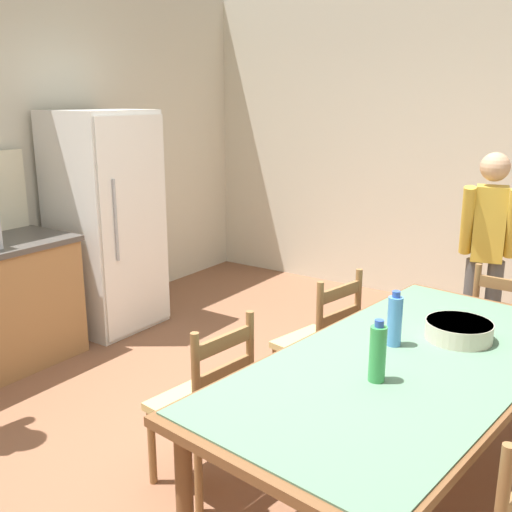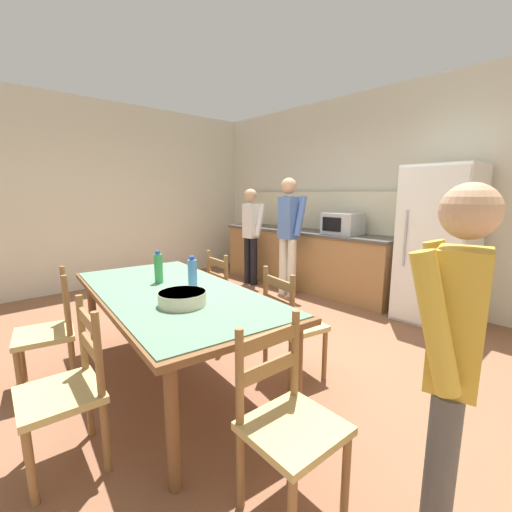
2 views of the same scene
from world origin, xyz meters
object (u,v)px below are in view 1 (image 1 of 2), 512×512
(serving_bowl, at_px, (459,329))
(chair_side_far_right, at_px, (321,344))
(bottle_off_centre, at_px, (395,320))
(chair_head_end, at_px, (507,335))
(chair_side_far_left, at_px, (206,404))
(person_by_table, at_px, (487,247))
(dining_table, at_px, (406,373))
(bottle_near_centre, at_px, (378,353))
(refrigerator, at_px, (106,222))

(serving_bowl, distance_m, chair_side_far_right, 0.96)
(bottle_off_centre, distance_m, chair_head_end, 1.35)
(bottle_off_centre, relative_size, chair_side_far_left, 0.30)
(chair_side_far_left, xyz_separation_m, person_by_table, (2.32, -0.72, 0.42))
(dining_table, bearing_deg, chair_head_end, -6.89)
(chair_side_far_left, bearing_deg, chair_head_end, 157.09)
(chair_side_far_left, bearing_deg, bottle_off_centre, 131.96)
(bottle_off_centre, distance_m, serving_bowl, 0.35)
(bottle_off_centre, height_order, serving_bowl, bottle_off_centre)
(serving_bowl, bearing_deg, bottle_near_centre, 166.51)
(dining_table, relative_size, bottle_near_centre, 8.46)
(bottle_off_centre, distance_m, chair_side_far_left, 1.00)
(dining_table, distance_m, person_by_table, 1.94)
(chair_head_end, bearing_deg, bottle_near_centre, 85.57)
(refrigerator, height_order, chair_side_far_right, refrigerator)
(serving_bowl, xyz_separation_m, chair_side_far_left, (-0.76, 0.98, -0.36))
(chair_head_end, xyz_separation_m, person_by_table, (0.56, 0.30, 0.42))
(refrigerator, bearing_deg, dining_table, -106.52)
(refrigerator, relative_size, person_by_table, 1.18)
(dining_table, height_order, person_by_table, person_by_table)
(bottle_off_centre, bearing_deg, person_by_table, 0.65)
(bottle_near_centre, relative_size, chair_side_far_right, 0.30)
(refrigerator, bearing_deg, bottle_off_centre, -104.83)
(dining_table, xyz_separation_m, chair_side_far_left, (-0.39, 0.86, -0.25))
(bottle_near_centre, bearing_deg, chair_side_far_left, 98.38)
(bottle_near_centre, xyz_separation_m, bottle_off_centre, (0.39, 0.08, 0.00))
(refrigerator, distance_m, serving_bowl, 3.08)
(refrigerator, distance_m, chair_head_end, 3.16)
(refrigerator, xyz_separation_m, bottle_off_centre, (-0.74, -2.81, -0.02))
(chair_side_far_right, bearing_deg, chair_side_far_left, 4.61)
(chair_side_far_left, height_order, person_by_table, person_by_table)
(bottle_off_centre, bearing_deg, chair_side_far_right, 54.04)
(refrigerator, distance_m, chair_side_far_left, 2.46)
(dining_table, height_order, serving_bowl, serving_bowl)
(bottle_off_centre, bearing_deg, dining_table, -137.11)
(serving_bowl, bearing_deg, chair_head_end, -2.54)
(refrigerator, relative_size, bottle_near_centre, 6.68)
(bottle_off_centre, relative_size, chair_head_end, 0.30)
(refrigerator, height_order, serving_bowl, refrigerator)
(refrigerator, xyz_separation_m, serving_bowl, (-0.50, -3.04, -0.10))
(refrigerator, bearing_deg, serving_bowl, -99.27)
(person_by_table, bearing_deg, refrigerator, -82.93)
(chair_side_far_right, xyz_separation_m, person_by_table, (1.35, -0.61, 0.42))
(person_by_table, bearing_deg, serving_bowl, -4.53)
(chair_side_far_right, height_order, chair_side_far_left, same)
(refrigerator, xyz_separation_m, dining_table, (-0.87, -2.92, -0.21))
(bottle_near_centre, height_order, chair_side_far_left, bottle_near_centre)
(serving_bowl, relative_size, person_by_table, 0.21)
(refrigerator, height_order, bottle_near_centre, refrigerator)
(person_by_table, bearing_deg, dining_table, -9.85)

